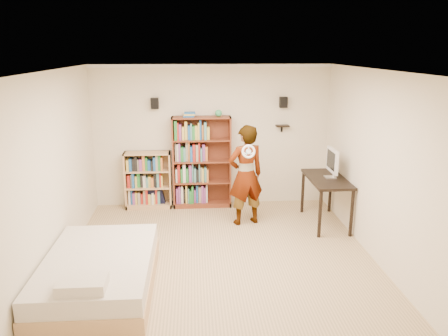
# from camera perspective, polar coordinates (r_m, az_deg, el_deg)

# --- Properties ---
(ground) EXTENTS (4.50, 5.00, 0.01)m
(ground) POSITION_cam_1_polar(r_m,az_deg,el_deg) (6.46, -0.52, -12.08)
(ground) COLOR tan
(ground) RESTS_ON ground
(room_shell) EXTENTS (4.52, 5.02, 2.71)m
(room_shell) POSITION_cam_1_polar(r_m,az_deg,el_deg) (5.86, -0.57, 3.38)
(room_shell) COLOR beige
(room_shell) RESTS_ON ground
(crown_molding) EXTENTS (4.50, 5.00, 0.06)m
(crown_molding) POSITION_cam_1_polar(r_m,az_deg,el_deg) (5.74, -0.59, 12.28)
(crown_molding) COLOR white
(crown_molding) RESTS_ON room_shell
(speaker_left) EXTENTS (0.14, 0.12, 0.20)m
(speaker_left) POSITION_cam_1_polar(r_m,az_deg,el_deg) (8.21, -9.04, 8.34)
(speaker_left) COLOR black
(speaker_left) RESTS_ON room_shell
(speaker_right) EXTENTS (0.14, 0.12, 0.20)m
(speaker_right) POSITION_cam_1_polar(r_m,az_deg,el_deg) (8.36, 7.77, 8.51)
(speaker_right) COLOR black
(speaker_right) RESTS_ON room_shell
(wall_shelf) EXTENTS (0.25, 0.16, 0.02)m
(wall_shelf) POSITION_cam_1_polar(r_m,az_deg,el_deg) (8.43, 7.65, 5.48)
(wall_shelf) COLOR black
(wall_shelf) RESTS_ON room_shell
(tall_bookshelf) EXTENTS (1.11, 0.32, 1.75)m
(tall_bookshelf) POSITION_cam_1_polar(r_m,az_deg,el_deg) (8.33, -2.92, 0.73)
(tall_bookshelf) COLOR brown
(tall_bookshelf) RESTS_ON ground
(low_bookshelf) EXTENTS (0.87, 0.33, 1.09)m
(low_bookshelf) POSITION_cam_1_polar(r_m,az_deg,el_deg) (8.47, -9.87, -1.57)
(low_bookshelf) COLOR tan
(low_bookshelf) RESTS_ON ground
(computer_desk) EXTENTS (0.61, 1.22, 0.84)m
(computer_desk) POSITION_cam_1_polar(r_m,az_deg,el_deg) (7.81, 13.13, -4.20)
(computer_desk) COLOR black
(computer_desk) RESTS_ON ground
(imac) EXTENTS (0.12, 0.51, 0.51)m
(imac) POSITION_cam_1_polar(r_m,az_deg,el_deg) (7.64, 13.80, 0.59)
(imac) COLOR silver
(imac) RESTS_ON computer_desk
(daybed) EXTENTS (1.33, 2.04, 0.60)m
(daybed) POSITION_cam_1_polar(r_m,az_deg,el_deg) (5.83, -16.01, -12.61)
(daybed) COLOR white
(daybed) RESTS_ON ground
(person) EXTENTS (0.74, 0.60, 1.75)m
(person) POSITION_cam_1_polar(r_m,az_deg,el_deg) (7.49, 2.85, -0.96)
(person) COLOR black
(person) RESTS_ON ground
(wii_wheel) EXTENTS (0.23, 0.09, 0.23)m
(wii_wheel) POSITION_cam_1_polar(r_m,az_deg,el_deg) (7.05, 3.23, 2.16)
(wii_wheel) COLOR silver
(wii_wheel) RESTS_ON person
(navy_bag) EXTENTS (0.32, 0.21, 0.42)m
(navy_bag) POSITION_cam_1_polar(r_m,az_deg,el_deg) (8.57, -8.79, -3.67)
(navy_bag) COLOR black
(navy_bag) RESTS_ON ground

